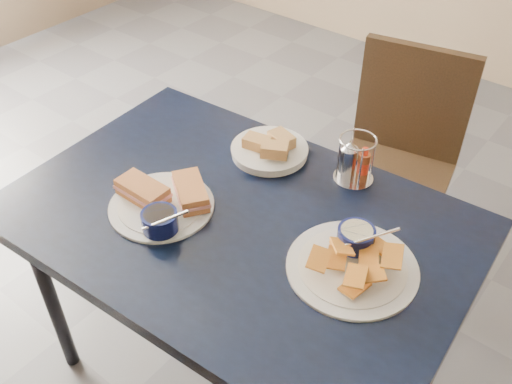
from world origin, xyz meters
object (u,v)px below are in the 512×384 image
Objects in this scene: plantain_plate at (354,258)px; bread_basket at (270,149)px; sandwich_plate at (164,202)px; chair_far at (404,150)px; condiment_caddy at (354,162)px; dining_table at (238,235)px.

bread_basket is at bearing 152.09° from plantain_plate.
plantain_plate is at bearing 16.10° from sandwich_plate.
chair_far is 3.92× the size of bread_basket.
bread_basket is (0.07, 0.36, -0.00)m from sandwich_plate.
condiment_caddy is at bearing -81.93° from chair_far.
condiment_caddy reaches higher than plantain_plate.
sandwich_plate is 0.36m from bread_basket.
plantain_plate is at bearing 7.93° from dining_table.
chair_far is 2.86× the size of sandwich_plate.
sandwich_plate and plantain_plate have the same top height.
sandwich_plate is 0.52m from condiment_caddy.
dining_table is 0.33m from plantain_plate.
chair_far is 0.90m from plantain_plate.
sandwich_plate is at bearing -127.30° from condiment_caddy.
bread_basket is (-0.09, 0.26, 0.09)m from dining_table.
plantain_plate reaches higher than bread_basket.
dining_table is at bearing -94.59° from chair_far.
plantain_plate is at bearing -73.41° from chair_far.
bread_basket is at bearing -167.11° from condiment_caddy.
plantain_plate is 1.39× the size of bread_basket.
sandwich_plate is 0.98× the size of plantain_plate.
plantain_plate is 0.46m from bread_basket.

